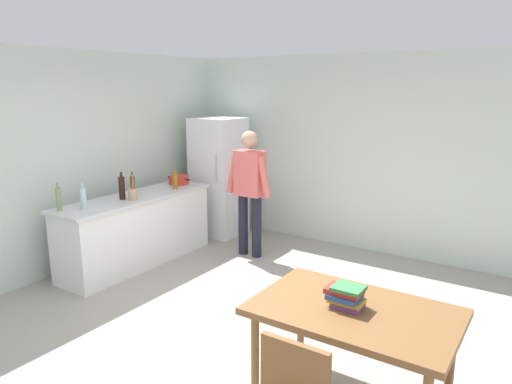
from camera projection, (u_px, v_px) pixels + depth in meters
ground_plane at (223, 331)px, 4.44m from camera, size 14.00×14.00×0.00m
wall_back at (352, 153)px, 6.58m from camera, size 6.40×0.12×2.70m
wall_left at (61, 163)px, 5.71m from camera, size 0.12×5.60×2.70m
kitchen_counter at (137, 230)px, 6.07m from camera, size 0.64×2.20×0.90m
refrigerator at (219, 177)px, 7.22m from camera, size 0.70×0.67×1.80m
person at (250, 185)px, 6.24m from camera, size 0.70×0.22×1.70m
dining_table at (354, 319)px, 3.29m from camera, size 1.40×0.90×0.75m
cooking_pot at (179, 180)px, 6.69m from camera, size 0.40×0.28×0.12m
utensil_jar at (133, 194)px, 5.75m from camera, size 0.11×0.11×0.32m
bottle_vinegar_tall at (58, 199)px, 5.25m from camera, size 0.06×0.06×0.32m
bottle_beer_brown at (133, 183)px, 6.22m from camera, size 0.06×0.06×0.26m
bottle_wine_dark at (122, 188)px, 5.77m from camera, size 0.08×0.08×0.34m
bottle_oil_amber at (175, 180)px, 6.36m from camera, size 0.06×0.06×0.28m
bottle_water_clear at (83, 198)px, 5.33m from camera, size 0.07×0.07×0.30m
book_stack at (346, 296)px, 3.29m from camera, size 0.26×0.19×0.16m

